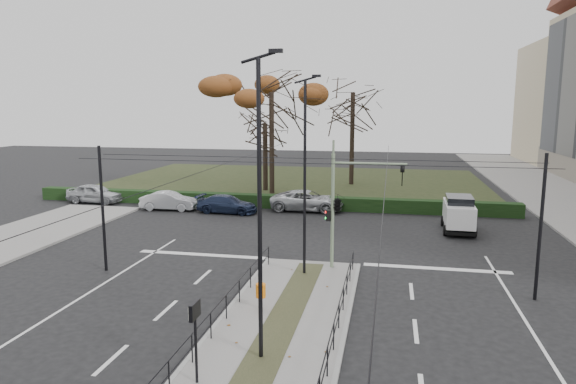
{
  "coord_description": "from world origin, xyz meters",
  "views": [
    {
      "loc": [
        3.63,
        -19.5,
        7.81
      ],
      "look_at": [
        -1.84,
        7.79,
        3.12
      ],
      "focal_mm": 32.0,
      "sensor_mm": 36.0,
      "label": 1
    }
  ],
  "objects_px": {
    "streetlamp_median_near": "(260,208)",
    "parked_car_fourth": "(307,201)",
    "parked_car_first": "(95,193)",
    "info_panel": "(195,320)",
    "white_van": "(459,213)",
    "rust_tree": "(271,92)",
    "traffic_light": "(339,202)",
    "parked_car_third": "(227,204)",
    "litter_bin": "(261,291)",
    "bare_tree_near": "(265,128)",
    "parked_car_second": "(169,201)",
    "bare_tree_center": "(353,100)",
    "streetlamp_median_far": "(305,175)"
  },
  "relations": [
    {
      "from": "streetlamp_median_near",
      "to": "bare_tree_near",
      "type": "distance_m",
      "value": 32.29
    },
    {
      "from": "streetlamp_median_far",
      "to": "rust_tree",
      "type": "relative_size",
      "value": 0.77
    },
    {
      "from": "litter_bin",
      "to": "parked_car_second",
      "type": "relative_size",
      "value": 0.23
    },
    {
      "from": "white_van",
      "to": "info_panel",
      "type": "bearing_deg",
      "value": -114.85
    },
    {
      "from": "rust_tree",
      "to": "bare_tree_center",
      "type": "relative_size",
      "value": 0.98
    },
    {
      "from": "traffic_light",
      "to": "bare_tree_center",
      "type": "xyz_separation_m",
      "value": [
        -1.47,
        27.1,
        5.09
      ]
    },
    {
      "from": "parked_car_first",
      "to": "rust_tree",
      "type": "bearing_deg",
      "value": -60.12
    },
    {
      "from": "rust_tree",
      "to": "bare_tree_center",
      "type": "bearing_deg",
      "value": 45.73
    },
    {
      "from": "streetlamp_median_far",
      "to": "parked_car_second",
      "type": "distance_m",
      "value": 18.67
    },
    {
      "from": "streetlamp_median_far",
      "to": "parked_car_third",
      "type": "relative_size",
      "value": 2.0
    },
    {
      "from": "parked_car_second",
      "to": "bare_tree_near",
      "type": "xyz_separation_m",
      "value": [
        5.07,
        10.03,
        5.08
      ]
    },
    {
      "from": "parked_car_fourth",
      "to": "parked_car_third",
      "type": "bearing_deg",
      "value": 109.75
    },
    {
      "from": "info_panel",
      "to": "white_van",
      "type": "distance_m",
      "value": 22.52
    },
    {
      "from": "traffic_light",
      "to": "bare_tree_center",
      "type": "distance_m",
      "value": 27.61
    },
    {
      "from": "traffic_light",
      "to": "parked_car_third",
      "type": "bearing_deg",
      "value": 128.65
    },
    {
      "from": "streetlamp_median_near",
      "to": "parked_car_third",
      "type": "xyz_separation_m",
      "value": [
        -7.99,
        21.17,
        -4.18
      ]
    },
    {
      "from": "streetlamp_median_near",
      "to": "bare_tree_center",
      "type": "height_order",
      "value": "bare_tree_center"
    },
    {
      "from": "litter_bin",
      "to": "bare_tree_center",
      "type": "height_order",
      "value": "bare_tree_center"
    },
    {
      "from": "streetlamp_median_near",
      "to": "parked_car_fourth",
      "type": "relative_size",
      "value": 1.68
    },
    {
      "from": "streetlamp_median_near",
      "to": "bare_tree_center",
      "type": "xyz_separation_m",
      "value": [
        -0.04,
        36.5,
        3.58
      ]
    },
    {
      "from": "streetlamp_median_near",
      "to": "parked_car_second",
      "type": "xyz_separation_m",
      "value": [
        -12.66,
        21.34,
        -4.14
      ]
    },
    {
      "from": "info_panel",
      "to": "parked_car_fourth",
      "type": "relative_size",
      "value": 0.43
    },
    {
      "from": "litter_bin",
      "to": "bare_tree_center",
      "type": "bearing_deg",
      "value": 88.37
    },
    {
      "from": "rust_tree",
      "to": "streetlamp_median_near",
      "type": "bearing_deg",
      "value": -77.51
    },
    {
      "from": "traffic_light",
      "to": "bare_tree_near",
      "type": "distance_m",
      "value": 23.87
    },
    {
      "from": "streetlamp_median_near",
      "to": "streetlamp_median_far",
      "type": "height_order",
      "value": "streetlamp_median_near"
    },
    {
      "from": "parked_car_fourth",
      "to": "white_van",
      "type": "distance_m",
      "value": 11.31
    },
    {
      "from": "parked_car_first",
      "to": "info_panel",
      "type": "bearing_deg",
      "value": -141.0
    },
    {
      "from": "streetlamp_median_near",
      "to": "parked_car_first",
      "type": "distance_m",
      "value": 30.54
    },
    {
      "from": "litter_bin",
      "to": "streetlamp_median_far",
      "type": "bearing_deg",
      "value": 77.98
    },
    {
      "from": "parked_car_first",
      "to": "white_van",
      "type": "height_order",
      "value": "white_van"
    },
    {
      "from": "parked_car_third",
      "to": "parked_car_fourth",
      "type": "xyz_separation_m",
      "value": [
        5.67,
        1.98,
        0.11
      ]
    },
    {
      "from": "streetlamp_median_far",
      "to": "rust_tree",
      "type": "distance_m",
      "value": 22.96
    },
    {
      "from": "info_panel",
      "to": "bare_tree_near",
      "type": "xyz_separation_m",
      "value": [
        -6.16,
        33.16,
        3.77
      ]
    },
    {
      "from": "white_van",
      "to": "rust_tree",
      "type": "xyz_separation_m",
      "value": [
        -14.63,
        11.15,
        7.81
      ]
    },
    {
      "from": "parked_car_first",
      "to": "bare_tree_center",
      "type": "xyz_separation_m",
      "value": [
        19.76,
        13.61,
        7.63
      ]
    },
    {
      "from": "info_panel",
      "to": "parked_car_third",
      "type": "relative_size",
      "value": 0.53
    },
    {
      "from": "streetlamp_median_near",
      "to": "parked_car_first",
      "type": "xyz_separation_m",
      "value": [
        -19.8,
        22.89,
        -4.06
      ]
    },
    {
      "from": "traffic_light",
      "to": "parked_car_third",
      "type": "distance_m",
      "value": 15.31
    },
    {
      "from": "white_van",
      "to": "rust_tree",
      "type": "distance_m",
      "value": 19.98
    },
    {
      "from": "parked_car_fourth",
      "to": "bare_tree_center",
      "type": "xyz_separation_m",
      "value": [
        2.28,
        13.35,
        7.65
      ]
    },
    {
      "from": "parked_car_fourth",
      "to": "rust_tree",
      "type": "relative_size",
      "value": 0.47
    },
    {
      "from": "streetlamp_median_near",
      "to": "parked_car_fourth",
      "type": "bearing_deg",
      "value": 95.73
    },
    {
      "from": "traffic_light",
      "to": "litter_bin",
      "type": "xyz_separation_m",
      "value": [
        -2.4,
        -5.68,
        -2.48
      ]
    },
    {
      "from": "parked_car_first",
      "to": "parked_car_third",
      "type": "bearing_deg",
      "value": -95.95
    },
    {
      "from": "parked_car_second",
      "to": "parked_car_third",
      "type": "relative_size",
      "value": 0.94
    },
    {
      "from": "traffic_light",
      "to": "white_van",
      "type": "height_order",
      "value": "traffic_light"
    },
    {
      "from": "litter_bin",
      "to": "rust_tree",
      "type": "xyz_separation_m",
      "value": [
        -5.62,
        26.06,
        8.14
      ]
    },
    {
      "from": "white_van",
      "to": "traffic_light",
      "type": "bearing_deg",
      "value": -125.6
    },
    {
      "from": "parked_car_fourth",
      "to": "white_van",
      "type": "xyz_separation_m",
      "value": [
        10.36,
        -4.53,
        0.42
      ]
    }
  ]
}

